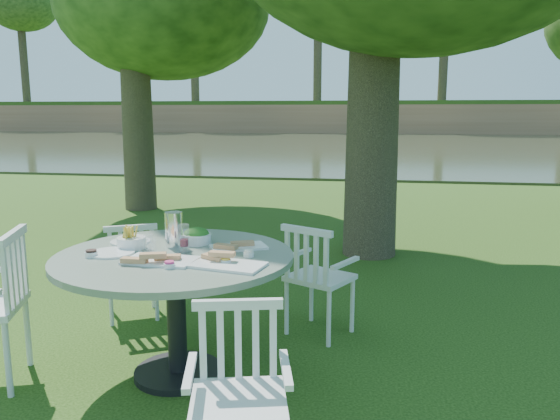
% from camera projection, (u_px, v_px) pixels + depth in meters
% --- Properties ---
extents(ground, '(140.00, 140.00, 0.00)m').
position_uv_depth(ground, '(276.00, 313.00, 4.59)').
color(ground, '#18360B').
rests_on(ground, ground).
extents(table, '(1.47, 1.47, 0.81)m').
position_uv_depth(table, '(175.00, 276.00, 3.40)').
color(table, black).
rests_on(table, ground).
extents(chair_ne, '(0.57, 0.56, 0.85)m').
position_uv_depth(chair_ne, '(314.00, 272.00, 4.03)').
color(chair_ne, silver).
rests_on(chair_ne, ground).
extents(chair_nw, '(0.54, 0.53, 0.80)m').
position_uv_depth(chair_nw, '(132.00, 264.00, 4.38)').
color(chair_nw, silver).
rests_on(chair_nw, ground).
extents(chair_se, '(0.50, 0.48, 0.82)m').
position_uv_depth(chair_se, '(238.00, 380.00, 2.45)').
color(chair_se, silver).
rests_on(chair_se, ground).
extents(tableware, '(1.16, 0.75, 0.23)m').
position_uv_depth(tableware, '(172.00, 244.00, 3.45)').
color(tableware, white).
rests_on(tableware, table).
extents(river, '(100.00, 28.00, 0.12)m').
position_uv_depth(river, '(361.00, 146.00, 26.88)').
color(river, '#2D331E').
rests_on(river, ground).
extents(far_bank, '(100.00, 18.00, 15.20)m').
position_uv_depth(far_bank, '(374.00, 40.00, 43.10)').
color(far_bank, '#926144').
rests_on(far_bank, ground).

